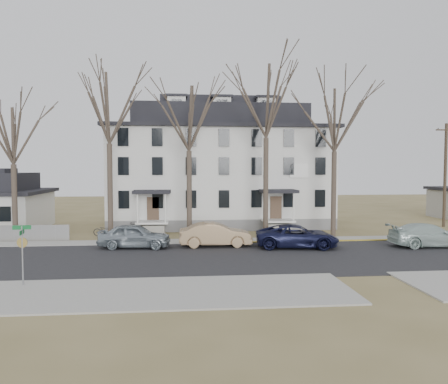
{
  "coord_description": "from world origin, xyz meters",
  "views": [
    {
      "loc": [
        -5.49,
        -23.95,
        5.51
      ],
      "look_at": [
        -2.37,
        9.0,
        3.62
      ],
      "focal_mm": 35.0,
      "sensor_mm": 36.0,
      "label": 1
    }
  ],
  "objects": [
    {
      "name": "tree_mid_left",
      "position": [
        -5.0,
        9.8,
        9.6
      ],
      "size": [
        7.8,
        7.8,
        12.74
      ],
      "color": "#473B31",
      "rests_on": "ground"
    },
    {
      "name": "far_sidewalk",
      "position": [
        0.0,
        8.0,
        0.0
      ],
      "size": [
        120.0,
        2.0,
        0.08
      ],
      "primitive_type": "cube",
      "color": "#A09F97",
      "rests_on": "ground"
    },
    {
      "name": "car_white",
      "position": [
        11.37,
        4.4,
        0.79
      ],
      "size": [
        5.46,
        2.23,
        1.58
      ],
      "primitive_type": "imported",
      "rotation": [
        0.0,
        0.0,
        1.57
      ],
      "color": "#B1C6BF",
      "rests_on": "ground"
    },
    {
      "name": "car_silver",
      "position": [
        -8.76,
        5.8,
        0.83
      ],
      "size": [
        5.0,
        2.38,
        1.65
      ],
      "primitive_type": "imported",
      "rotation": [
        0.0,
        0.0,
        1.48
      ],
      "color": "#8D9BA3",
      "rests_on": "ground"
    },
    {
      "name": "tree_bungalow",
      "position": [
        -18.0,
        9.8,
        8.12
      ],
      "size": [
        6.6,
        6.6,
        10.78
      ],
      "color": "#473B31",
      "rests_on": "ground"
    },
    {
      "name": "street_sign",
      "position": [
        -12.86,
        -3.3,
        1.86
      ],
      "size": [
        0.81,
        0.81,
        2.84
      ],
      "rotation": [
        0.0,
        0.0,
        0.1
      ],
      "color": "gray",
      "rests_on": "ground"
    },
    {
      "name": "tree_center",
      "position": [
        1.0,
        9.8,
        11.08
      ],
      "size": [
        9.0,
        9.0,
        14.7
      ],
      "color": "#473B31",
      "rests_on": "ground"
    },
    {
      "name": "utility_pole_far",
      "position": [
        18.5,
        14.0,
        4.9
      ],
      "size": [
        2.0,
        0.28,
        9.5
      ],
      "color": "#3D3023",
      "rests_on": "ground"
    },
    {
      "name": "boarding_house",
      "position": [
        -2.0,
        17.95,
        5.38
      ],
      "size": [
        20.8,
        12.36,
        12.05
      ],
      "color": "slate",
      "rests_on": "ground"
    },
    {
      "name": "tree_mid_right",
      "position": [
        6.5,
        9.8,
        9.6
      ],
      "size": [
        7.8,
        7.8,
        12.74
      ],
      "color": "#473B31",
      "rests_on": "ground"
    },
    {
      "name": "near_sidewalk_left",
      "position": [
        -8.0,
        -5.0,
        0.0
      ],
      "size": [
        20.0,
        5.0,
        0.08
      ],
      "primitive_type": "cube",
      "color": "#A09F97",
      "rests_on": "ground"
    },
    {
      "name": "ground",
      "position": [
        0.0,
        0.0,
        0.0
      ],
      "size": [
        120.0,
        120.0,
        0.0
      ],
      "primitive_type": "plane",
      "color": "olive",
      "rests_on": "ground"
    },
    {
      "name": "bicycle_left",
      "position": [
        -11.73,
        11.35,
        0.46
      ],
      "size": [
        1.77,
        0.69,
        0.91
      ],
      "primitive_type": "imported",
      "rotation": [
        0.0,
        0.0,
        1.62
      ],
      "color": "black",
      "rests_on": "ground"
    },
    {
      "name": "car_navy",
      "position": [
        2.24,
        4.91,
        0.78
      ],
      "size": [
        5.88,
        3.31,
        1.55
      ],
      "primitive_type": "imported",
      "rotation": [
        0.0,
        0.0,
        1.43
      ],
      "color": "#131634",
      "rests_on": "ground"
    },
    {
      "name": "tree_far_left",
      "position": [
        -11.0,
        9.8,
        10.34
      ],
      "size": [
        8.4,
        8.4,
        13.72
      ],
      "color": "#473B31",
      "rests_on": "ground"
    },
    {
      "name": "main_road",
      "position": [
        0.0,
        2.0,
        0.0
      ],
      "size": [
        120.0,
        10.0,
        0.04
      ],
      "primitive_type": "cube",
      "color": "#27272A",
      "rests_on": "ground"
    },
    {
      "name": "bicycle_right",
      "position": [
        -9.54,
        12.5,
        0.45
      ],
      "size": [
        1.55,
        0.74,
        0.9
      ],
      "primitive_type": "imported",
      "rotation": [
        0.0,
        0.0,
        1.79
      ],
      "color": "black",
      "rests_on": "ground"
    },
    {
      "name": "yellow_curb",
      "position": [
        5.0,
        7.1,
        0.0
      ],
      "size": [
        14.0,
        0.25,
        0.06
      ],
      "primitive_type": "cube",
      "color": "gold",
      "rests_on": "ground"
    },
    {
      "name": "car_tan",
      "position": [
        -3.26,
        5.89,
        0.82
      ],
      "size": [
        4.99,
        1.76,
        1.64
      ],
      "primitive_type": "imported",
      "rotation": [
        0.0,
        0.0,
        1.57
      ],
      "color": "#8E7251",
      "rests_on": "ground"
    }
  ]
}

